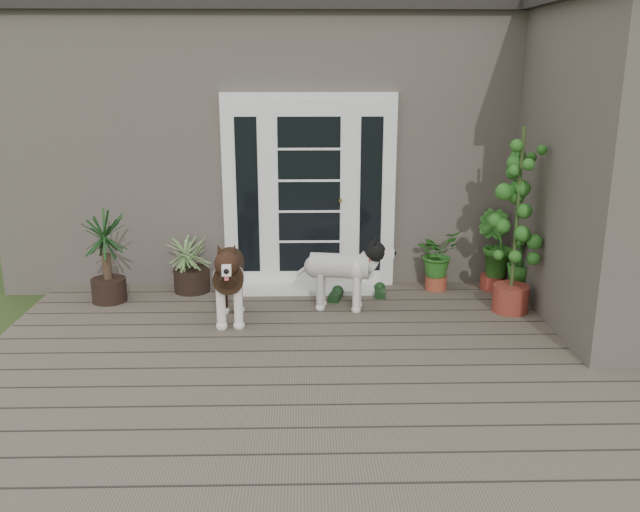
{
  "coord_description": "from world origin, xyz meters",
  "views": [
    {
      "loc": [
        -0.25,
        -4.76,
        2.54
      ],
      "look_at": [
        -0.1,
        1.75,
        0.7
      ],
      "focal_mm": 37.87,
      "sensor_mm": 36.0,
      "label": 1
    }
  ],
  "objects": [
    {
      "name": "brindle_dog",
      "position": [
        -0.98,
        1.47,
        0.5
      ],
      "size": [
        0.46,
        0.94,
        0.76
      ],
      "primitive_type": null,
      "rotation": [
        0.0,
        0.0,
        3.22
      ],
      "color": "#321F12",
      "rests_on": "deck"
    },
    {
      "name": "roof_main",
      "position": [
        0.0,
        4.65,
        3.2
      ],
      "size": [
        7.6,
        4.2,
        0.2
      ],
      "primitive_type": "cube",
      "color": "#2D2826",
      "rests_on": "house_main"
    },
    {
      "name": "door_unit",
      "position": [
        -0.2,
        2.6,
        1.19
      ],
      "size": [
        1.9,
        0.14,
        2.15
      ],
      "primitive_type": "cube",
      "color": "white",
      "rests_on": "deck"
    },
    {
      "name": "herb_c",
      "position": [
        2.06,
        2.13,
        0.38
      ],
      "size": [
        0.46,
        0.46,
        0.52
      ],
      "primitive_type": "imported",
      "rotation": [
        0.0,
        0.0,
        4.16
      ],
      "color": "#205317",
      "rests_on": "deck"
    },
    {
      "name": "herb_b",
      "position": [
        1.85,
        2.4,
        0.45
      ],
      "size": [
        0.63,
        0.63,
        0.67
      ],
      "primitive_type": "imported",
      "rotation": [
        0.0,
        0.0,
        2.33
      ],
      "color": "#185217",
      "rests_on": "deck"
    },
    {
      "name": "yucca",
      "position": [
        -2.34,
        2.08,
        0.62
      ],
      "size": [
        0.69,
        0.69,
        0.99
      ],
      "primitive_type": null,
      "rotation": [
        0.0,
        0.0,
        0.01
      ],
      "color": "black",
      "rests_on": "deck"
    },
    {
      "name": "house_wing",
      "position": [
        2.9,
        1.5,
        1.55
      ],
      "size": [
        1.6,
        2.4,
        3.1
      ],
      "primitive_type": "cube",
      "color": "#665E54",
      "rests_on": "ground"
    },
    {
      "name": "sapling",
      "position": [
        1.84,
        1.69,
        1.09
      ],
      "size": [
        0.67,
        0.67,
        1.94
      ],
      "primitive_type": null,
      "rotation": [
        0.0,
        0.0,
        0.19
      ],
      "color": "#22661D",
      "rests_on": "deck"
    },
    {
      "name": "clog_right",
      "position": [
        0.08,
        2.1,
        0.17
      ],
      "size": [
        0.23,
        0.35,
        0.1
      ],
      "primitive_type": null,
      "rotation": [
        0.0,
        0.0,
        -0.26
      ],
      "color": "black",
      "rests_on": "deck"
    },
    {
      "name": "door_step",
      "position": [
        -0.2,
        2.4,
        0.14
      ],
      "size": [
        1.6,
        0.4,
        0.05
      ],
      "primitive_type": "cube",
      "color": "white",
      "rests_on": "deck"
    },
    {
      "name": "herb_a",
      "position": [
        1.22,
        2.4,
        0.42
      ],
      "size": [
        0.67,
        0.67,
        0.6
      ],
      "primitive_type": "imported",
      "rotation": [
        0.0,
        0.0,
        0.67
      ],
      "color": "#235C1A",
      "rests_on": "deck"
    },
    {
      "name": "house_main",
      "position": [
        0.0,
        4.65,
        1.55
      ],
      "size": [
        7.4,
        4.0,
        3.1
      ],
      "primitive_type": "cube",
      "color": "#665E54",
      "rests_on": "ground"
    },
    {
      "name": "white_dog",
      "position": [
        0.1,
        1.79,
        0.46
      ],
      "size": [
        0.86,
        0.48,
        0.68
      ],
      "primitive_type": null,
      "rotation": [
        0.0,
        0.0,
        -1.74
      ],
      "color": "white",
      "rests_on": "deck"
    },
    {
      "name": "spider_plant",
      "position": [
        -1.51,
        2.4,
        0.47
      ],
      "size": [
        0.7,
        0.7,
        0.7
      ],
      "primitive_type": null,
      "rotation": [
        0.0,
        0.0,
        0.07
      ],
      "color": "#7C9F61",
      "rests_on": "deck"
    },
    {
      "name": "clog_left",
      "position": [
        0.57,
        2.21,
        0.17
      ],
      "size": [
        0.18,
        0.33,
        0.1
      ],
      "primitive_type": null,
      "rotation": [
        0.0,
        0.0,
        -0.09
      ],
      "color": "black",
      "rests_on": "deck"
    },
    {
      "name": "deck",
      "position": [
        0.0,
        0.4,
        0.06
      ],
      "size": [
        6.2,
        4.6,
        0.12
      ],
      "primitive_type": "cube",
      "color": "#6B5B4C",
      "rests_on": "ground"
    }
  ]
}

